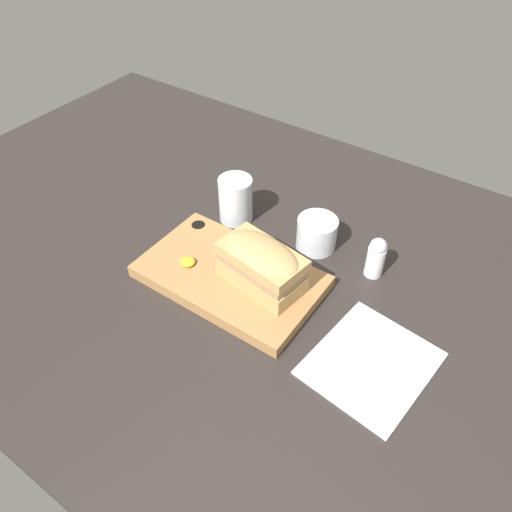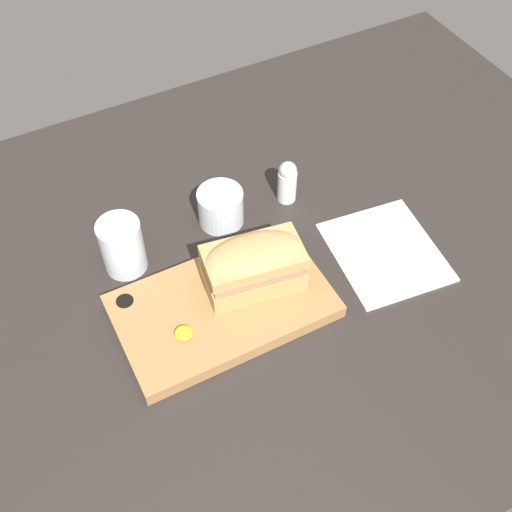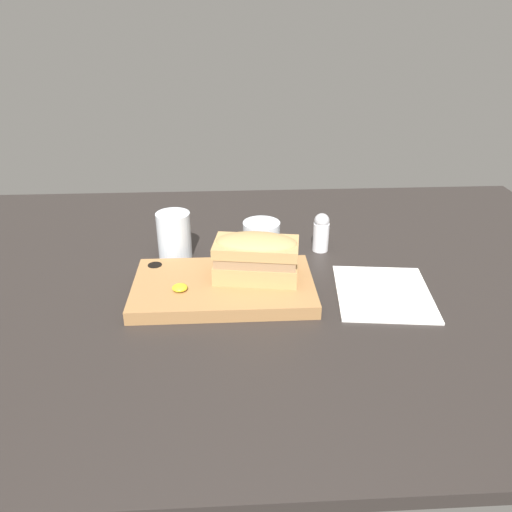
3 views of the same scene
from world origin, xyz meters
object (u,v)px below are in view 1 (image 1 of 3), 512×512
(serving_board, at_px, (232,277))
(wine_glass, at_px, (317,234))
(sandwich, at_px, (262,263))
(salt_shaker, at_px, (376,257))
(water_glass, at_px, (236,202))
(napkin, at_px, (371,363))

(serving_board, bearing_deg, wine_glass, 65.99)
(serving_board, relative_size, sandwich, 2.03)
(serving_board, height_order, sandwich, sandwich)
(serving_board, relative_size, salt_shaker, 3.89)
(sandwich, xyz_separation_m, water_glass, (-0.15, 0.13, -0.03))
(water_glass, distance_m, wine_glass, 0.17)
(water_glass, height_order, napkin, water_glass)
(wine_glass, bearing_deg, serving_board, -114.01)
(water_glass, height_order, salt_shaker, water_glass)
(sandwich, relative_size, wine_glass, 2.04)
(napkin, xyz_separation_m, salt_shaker, (-0.08, 0.18, 0.04))
(water_glass, bearing_deg, salt_shaker, 2.29)
(wine_glass, distance_m, salt_shaker, 0.12)
(serving_board, bearing_deg, sandwich, 11.56)
(sandwich, bearing_deg, wine_glass, 82.96)
(sandwich, bearing_deg, salt_shaker, 46.69)
(serving_board, bearing_deg, salt_shaker, 39.35)
(serving_board, bearing_deg, water_glass, 123.97)
(water_glass, xyz_separation_m, salt_shaker, (0.29, 0.01, 0.00))
(serving_board, height_order, napkin, serving_board)
(salt_shaker, bearing_deg, napkin, -65.71)
(sandwich, distance_m, napkin, 0.23)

